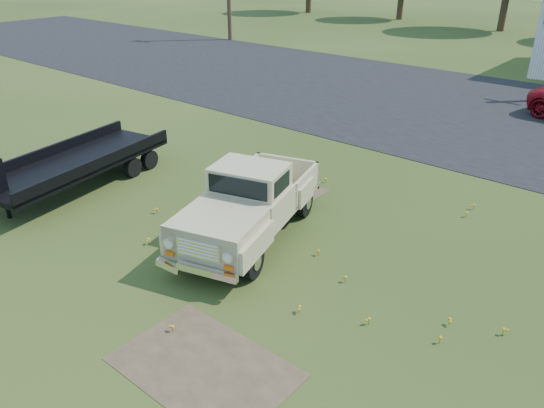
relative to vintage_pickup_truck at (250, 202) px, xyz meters
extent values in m
plane|color=#274114|center=(0.89, -0.83, -0.93)|extent=(140.00, 140.00, 0.00)
cube|color=black|center=(0.89, 14.17, -0.93)|extent=(90.00, 14.00, 0.02)
cube|color=#4B3C28|center=(2.39, -3.83, -0.93)|extent=(3.00, 2.00, 0.01)
cube|color=#4B3C28|center=(-1.11, 2.67, -0.93)|extent=(2.20, 1.60, 0.01)
cylinder|color=#39291A|center=(-17.11, 40.17, 0.69)|extent=(0.56, 0.56, 3.24)
cylinder|color=#39291A|center=(-7.11, 38.67, 1.05)|extent=(0.56, 0.56, 3.96)
camera|label=1|loc=(7.64, -8.32, 5.48)|focal=35.00mm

